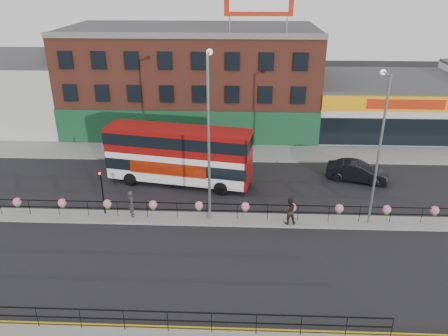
{
  "coord_description": "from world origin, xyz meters",
  "views": [
    {
      "loc": [
        1.18,
        -25.15,
        15.03
      ],
      "look_at": [
        0.0,
        3.0,
        2.5
      ],
      "focal_mm": 35.0,
      "sensor_mm": 36.0,
      "label": 1
    }
  ],
  "objects_px": {
    "pedestrian_b": "(289,211)",
    "lamp_column_west": "(209,126)",
    "double_decker_bus": "(179,150)",
    "pedestrian_a": "(132,204)",
    "car": "(357,171)",
    "lamp_column_east": "(380,139)"
  },
  "relations": [
    {
      "from": "double_decker_bus",
      "to": "pedestrian_a",
      "type": "height_order",
      "value": "double_decker_bus"
    },
    {
      "from": "lamp_column_west",
      "to": "pedestrian_b",
      "type": "bearing_deg",
      "value": -7.08
    },
    {
      "from": "pedestrian_b",
      "to": "pedestrian_a",
      "type": "bearing_deg",
      "value": -9.5
    },
    {
      "from": "double_decker_bus",
      "to": "lamp_column_east",
      "type": "distance_m",
      "value": 14.58
    },
    {
      "from": "pedestrian_b",
      "to": "lamp_column_east",
      "type": "relative_size",
      "value": 0.19
    },
    {
      "from": "car",
      "to": "pedestrian_a",
      "type": "bearing_deg",
      "value": 128.08
    },
    {
      "from": "double_decker_bus",
      "to": "car",
      "type": "bearing_deg",
      "value": 4.2
    },
    {
      "from": "pedestrian_b",
      "to": "lamp_column_west",
      "type": "bearing_deg",
      "value": -13.72
    },
    {
      "from": "double_decker_bus",
      "to": "lamp_column_west",
      "type": "xyz_separation_m",
      "value": [
        2.74,
        -5.4,
        3.79
      ]
    },
    {
      "from": "double_decker_bus",
      "to": "car",
      "type": "distance_m",
      "value": 14.11
    },
    {
      "from": "car",
      "to": "lamp_column_east",
      "type": "distance_m",
      "value": 8.34
    },
    {
      "from": "double_decker_bus",
      "to": "pedestrian_a",
      "type": "relative_size",
      "value": 6.16
    },
    {
      "from": "pedestrian_a",
      "to": "lamp_column_east",
      "type": "distance_m",
      "value": 16.34
    },
    {
      "from": "pedestrian_b",
      "to": "lamp_column_west",
      "type": "height_order",
      "value": "lamp_column_west"
    },
    {
      "from": "pedestrian_b",
      "to": "lamp_column_east",
      "type": "bearing_deg",
      "value": 179.18
    },
    {
      "from": "pedestrian_a",
      "to": "lamp_column_west",
      "type": "xyz_separation_m",
      "value": [
        5.21,
        0.12,
        5.48
      ]
    },
    {
      "from": "double_decker_bus",
      "to": "car",
      "type": "height_order",
      "value": "double_decker_bus"
    },
    {
      "from": "pedestrian_a",
      "to": "lamp_column_east",
      "type": "bearing_deg",
      "value": -106.3
    },
    {
      "from": "double_decker_bus",
      "to": "pedestrian_b",
      "type": "height_order",
      "value": "double_decker_bus"
    },
    {
      "from": "double_decker_bus",
      "to": "car",
      "type": "xyz_separation_m",
      "value": [
        13.94,
        1.02,
        -1.98
      ]
    },
    {
      "from": "pedestrian_a",
      "to": "lamp_column_east",
      "type": "height_order",
      "value": "lamp_column_east"
    },
    {
      "from": "car",
      "to": "pedestrian_b",
      "type": "bearing_deg",
      "value": 155.84
    }
  ]
}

